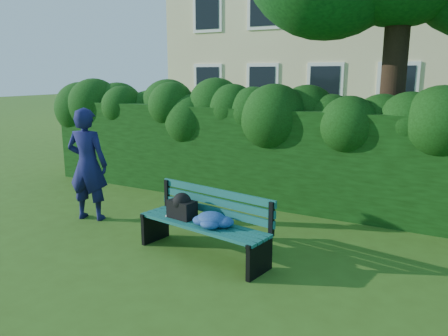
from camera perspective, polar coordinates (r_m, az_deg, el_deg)
The scene contains 4 objects.
ground at distance 6.75m, azimuth -2.52°, elevation -8.86°, with size 80.00×80.00×0.00m, color #355718.
hedge at distance 8.38m, azimuth 5.36°, elevation 1.69°, with size 10.00×1.00×1.80m.
park_bench at distance 5.92m, azimuth -2.71°, elevation -6.78°, with size 2.00×0.85×0.89m.
man_reading at distance 7.61m, azimuth -17.39°, elevation 0.44°, with size 0.69×0.45×1.89m, color #16184E.
Camera 1 is at (3.33, -5.34, 2.43)m, focal length 35.00 mm.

